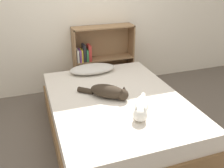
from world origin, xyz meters
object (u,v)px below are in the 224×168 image
at_px(bed, 116,115).
at_px(bookshelf, 100,57).
at_px(cat_dark, 109,92).
at_px(pillow, 92,69).
at_px(cat_light, 141,108).

xyz_separation_m(bed, bookshelf, (0.19, 1.27, 0.29)).
relative_size(cat_dark, bookshelf, 0.52).
xyz_separation_m(pillow, cat_light, (0.18, -1.21, 0.02)).
bearing_deg(pillow, cat_dark, -91.14).
xyz_separation_m(pillow, cat_dark, (-0.02, -0.78, 0.02)).
relative_size(bed, pillow, 3.16).
relative_size(pillow, cat_light, 1.21).
bearing_deg(cat_dark, bed, 25.11).
height_order(cat_light, cat_dark, cat_light).
bearing_deg(bed, pillow, 94.72).
distance_m(bed, pillow, 0.86).
bearing_deg(bed, bookshelf, 81.37).
distance_m(bed, bookshelf, 1.32).
distance_m(bed, cat_light, 0.53).
height_order(cat_light, bookshelf, bookshelf).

